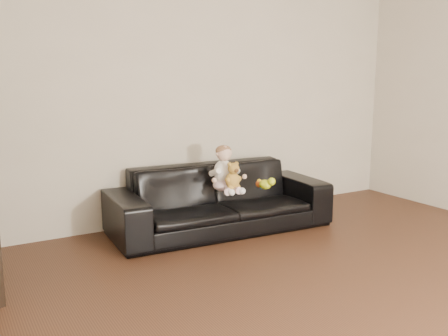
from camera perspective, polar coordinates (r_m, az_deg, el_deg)
floor at (r=3.31m, az=20.58°, el=-16.77°), size 5.50×5.50×0.00m
wall_back at (r=5.13m, az=-2.94°, el=8.58°), size 5.00×0.00×5.00m
sofa at (r=4.82m, az=-0.49°, el=-3.50°), size 2.15×0.94×0.61m
baby at (r=4.65m, az=0.07°, el=-0.37°), size 0.33×0.40×0.43m
teddy_bear at (r=4.55m, az=1.03°, el=-0.92°), size 0.17×0.17×0.25m
toy_green at (r=4.78m, az=4.74°, el=-1.88°), size 0.16×0.17×0.09m
toy_rattle at (r=4.85m, az=4.05°, el=-1.82°), size 0.08×0.08×0.07m
toy_blue_disc at (r=4.84m, az=4.66°, el=-2.21°), size 0.12×0.12×0.01m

